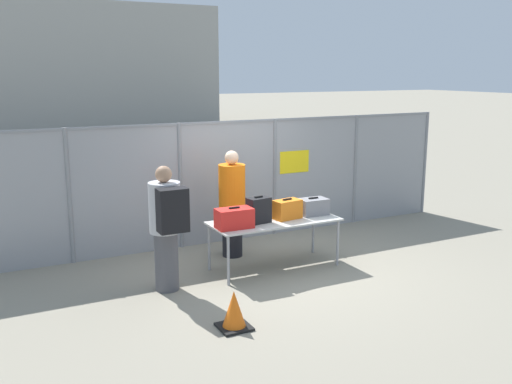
% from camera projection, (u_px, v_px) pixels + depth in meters
% --- Properties ---
extents(ground_plane, '(120.00, 120.00, 0.00)m').
position_uv_depth(ground_plane, '(278.00, 270.00, 8.50)').
color(ground_plane, gray).
extents(fence_section, '(8.91, 0.07, 2.08)m').
position_uv_depth(fence_section, '(230.00, 179.00, 9.77)').
color(fence_section, gray).
rests_on(fence_section, ground_plane).
extents(inspection_table, '(1.94, 0.81, 0.73)m').
position_uv_depth(inspection_table, '(274.00, 224.00, 8.45)').
color(inspection_table, '#B2B2AD').
rests_on(inspection_table, ground_plane).
extents(suitcase_red, '(0.52, 0.30, 0.31)m').
position_uv_depth(suitcase_red, '(234.00, 218.00, 8.00)').
color(suitcase_red, red).
rests_on(suitcase_red, inspection_table).
extents(suitcase_black, '(0.36, 0.25, 0.40)m').
position_uv_depth(suitcase_black, '(259.00, 210.00, 8.26)').
color(suitcase_black, black).
rests_on(suitcase_black, inspection_table).
extents(suitcase_orange, '(0.44, 0.30, 0.31)m').
position_uv_depth(suitcase_orange, '(287.00, 209.00, 8.50)').
color(suitcase_orange, orange).
rests_on(suitcase_orange, inspection_table).
extents(suitcase_grey, '(0.44, 0.30, 0.27)m').
position_uv_depth(suitcase_grey, '(313.00, 207.00, 8.75)').
color(suitcase_grey, slate).
rests_on(suitcase_grey, inspection_table).
extents(traveler_hooded, '(0.42, 0.65, 1.70)m').
position_uv_depth(traveler_hooded, '(167.00, 224.00, 7.49)').
color(traveler_hooded, '#4C4C51').
rests_on(traveler_hooded, ground_plane).
extents(security_worker_near, '(0.42, 0.42, 1.70)m').
position_uv_depth(security_worker_near, '(232.00, 202.00, 8.96)').
color(security_worker_near, black).
rests_on(security_worker_near, ground_plane).
extents(utility_trailer, '(4.53, 2.00, 0.62)m').
position_uv_depth(utility_trailer, '(223.00, 188.00, 12.57)').
color(utility_trailer, '#4C6B47').
rests_on(utility_trailer, ground_plane).
extents(distant_hangar, '(17.33, 12.40, 6.15)m').
position_uv_depth(distant_hangar, '(30.00, 67.00, 31.48)').
color(distant_hangar, '#999993').
rests_on(distant_hangar, ground_plane).
extents(traffic_cone, '(0.36, 0.36, 0.45)m').
position_uv_depth(traffic_cone, '(234.00, 311.00, 6.53)').
color(traffic_cone, black).
rests_on(traffic_cone, ground_plane).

